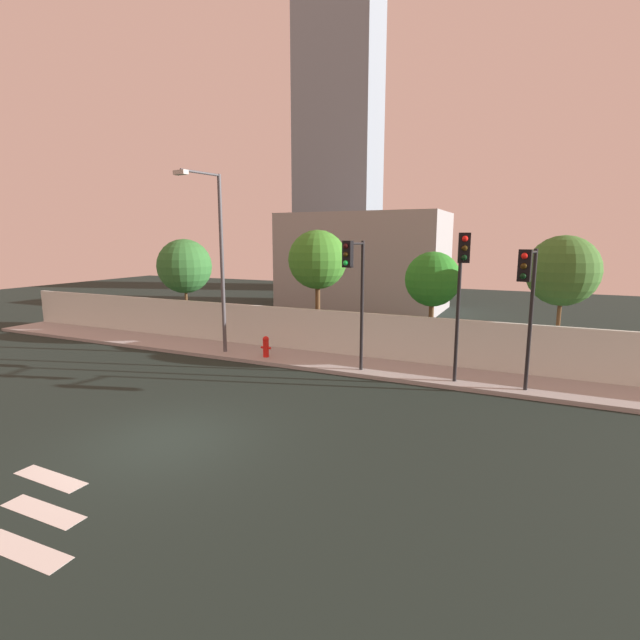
% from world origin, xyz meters
% --- Properties ---
extents(ground_plane, '(80.00, 80.00, 0.00)m').
position_xyz_m(ground_plane, '(0.00, 0.00, 0.00)').
color(ground_plane, black).
extents(sidewalk, '(36.00, 2.40, 0.15)m').
position_xyz_m(sidewalk, '(0.00, 8.20, 0.07)').
color(sidewalk, '#9E9E9E').
rests_on(sidewalk, ground).
extents(perimeter_wall, '(36.00, 0.18, 1.80)m').
position_xyz_m(perimeter_wall, '(0.00, 9.49, 1.05)').
color(perimeter_wall, silver).
rests_on(perimeter_wall, sidewalk).
extents(traffic_light_left, '(0.45, 1.19, 4.70)m').
position_xyz_m(traffic_light_left, '(2.25, 7.04, 3.57)').
color(traffic_light_left, black).
rests_on(traffic_light_left, sidewalk).
extents(traffic_light_center, '(0.50, 1.67, 4.47)m').
position_xyz_m(traffic_light_center, '(7.79, 6.77, 3.43)').
color(traffic_light_center, black).
rests_on(traffic_light_center, sidewalk).
extents(traffic_light_right, '(0.49, 1.33, 4.94)m').
position_xyz_m(traffic_light_right, '(5.85, 6.98, 3.74)').
color(traffic_light_right, black).
rests_on(traffic_light_right, sidewalk).
extents(street_lamp_curbside, '(0.72, 2.13, 7.32)m').
position_xyz_m(street_lamp_curbside, '(-3.92, 7.48, 4.46)').
color(street_lamp_curbside, '#4C4C51').
rests_on(street_lamp_curbside, sidewalk).
extents(fire_hydrant, '(0.44, 0.26, 0.87)m').
position_xyz_m(fire_hydrant, '(-1.80, 7.69, 0.61)').
color(fire_hydrant, red).
rests_on(fire_hydrant, sidewalk).
extents(roadside_tree_leftmost, '(2.82, 2.82, 4.91)m').
position_xyz_m(roadside_tree_leftmost, '(-8.73, 11.05, 3.50)').
color(roadside_tree_leftmost, brown).
rests_on(roadside_tree_leftmost, ground).
extents(roadside_tree_midleft, '(2.67, 2.67, 5.32)m').
position_xyz_m(roadside_tree_midleft, '(-1.04, 11.05, 3.96)').
color(roadside_tree_midleft, brown).
rests_on(roadside_tree_midleft, ground).
extents(roadside_tree_midright, '(2.25, 2.25, 4.41)m').
position_xyz_m(roadside_tree_midright, '(4.16, 11.05, 3.26)').
color(roadside_tree_midright, brown).
rests_on(roadside_tree_midright, ground).
extents(roadside_tree_rightmost, '(2.58, 2.58, 5.05)m').
position_xyz_m(roadside_tree_rightmost, '(8.87, 11.05, 3.75)').
color(roadside_tree_rightmost, brown).
rests_on(roadside_tree_rightmost, ground).
extents(low_building_distant, '(11.37, 6.00, 6.69)m').
position_xyz_m(low_building_distant, '(-3.28, 23.49, 3.34)').
color(low_building_distant, '#9B9B9B').
rests_on(low_building_distant, ground).
extents(tower_on_skyline, '(7.66, 5.00, 32.61)m').
position_xyz_m(tower_on_skyline, '(-10.27, 35.49, 16.30)').
color(tower_on_skyline, gray).
rests_on(tower_on_skyline, ground).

